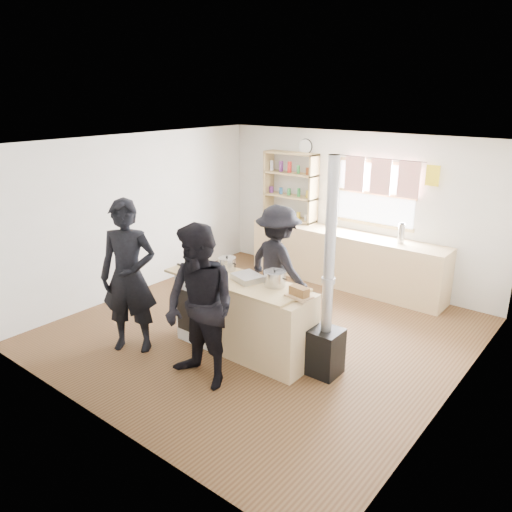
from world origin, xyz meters
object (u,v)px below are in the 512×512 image
skillet_greens (194,269)px  stockpot_counter (275,278)px  stockpot_stove (227,264)px  person_far (278,265)px  person_near_right (200,307)px  flue_heater (326,323)px  thermos (401,234)px  roast_tray (247,277)px  cooking_island (244,317)px  person_near_left (129,277)px  bread_board (299,293)px

skillet_greens → stockpot_counter: stockpot_counter is taller
stockpot_stove → stockpot_counter: bearing=-4.0°
stockpot_counter → person_far: (-0.55, 0.81, -0.18)m
stockpot_stove → person_near_right: person_near_right is taller
flue_heater → person_near_right: (-0.97, -1.00, 0.27)m
thermos → flue_heater: flue_heater is taller
skillet_greens → roast_tray: bearing=13.6°
stockpot_stove → stockpot_counter: 0.80m
cooking_island → flue_heater: flue_heater is taller
stockpot_counter → person_near_right: (-0.28, -0.96, -0.11)m
roast_tray → person_near_right: 0.89m
roast_tray → flue_heater: flue_heater is taller
cooking_island → flue_heater: bearing=9.0°
person_near_right → flue_heater: bearing=49.5°
stockpot_counter → person_near_left: size_ratio=0.14×
bread_board → person_near_left: bearing=-156.7°
stockpot_counter → person_near_left: person_near_left is taller
stockpot_counter → bread_board: (0.41, -0.11, -0.04)m
stockpot_stove → flue_heater: 1.54m
stockpot_stove → flue_heater: size_ratio=0.09×
thermos → skillet_greens: thermos is taller
stockpot_counter → person_near_left: bearing=-148.2°
thermos → cooking_island: bearing=-106.0°
stockpot_counter → bread_board: 0.43m
roast_tray → person_near_right: size_ratio=0.23×
roast_tray → bread_board: (0.77, -0.03, 0.01)m
roast_tray → stockpot_counter: stockpot_counter is taller
skillet_greens → flue_heater: 1.84m
cooking_island → person_near_left: person_near_left is taller
cooking_island → person_far: size_ratio=1.18×
stockpot_counter → person_near_left: 1.78m
bread_board → person_near_left: person_near_left is taller
bread_board → person_near_left: 2.10m
thermos → person_near_left: (-1.94, -3.58, -0.09)m
roast_tray → stockpot_stove: bearing=163.6°
thermos → person_far: person_far is taller
roast_tray → flue_heater: size_ratio=0.16×
stockpot_stove → flue_heater: flue_heater is taller
thermos → stockpot_counter: thermos is taller
stockpot_stove → person_near_right: 1.15m
person_near_left → person_near_right: size_ratio=1.05×
flue_heater → bread_board: bearing=-152.1°
skillet_greens → person_near_right: bearing=-41.1°
thermos → person_far: 2.08m
cooking_island → person_near_left: 1.49m
person_far → person_near_right: bearing=111.7°
cooking_island → stockpot_counter: bearing=19.1°
thermos → cooking_island: size_ratio=0.16×
bread_board → flue_heater: (0.28, 0.15, -0.34)m
stockpot_counter → thermos: bearing=80.9°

